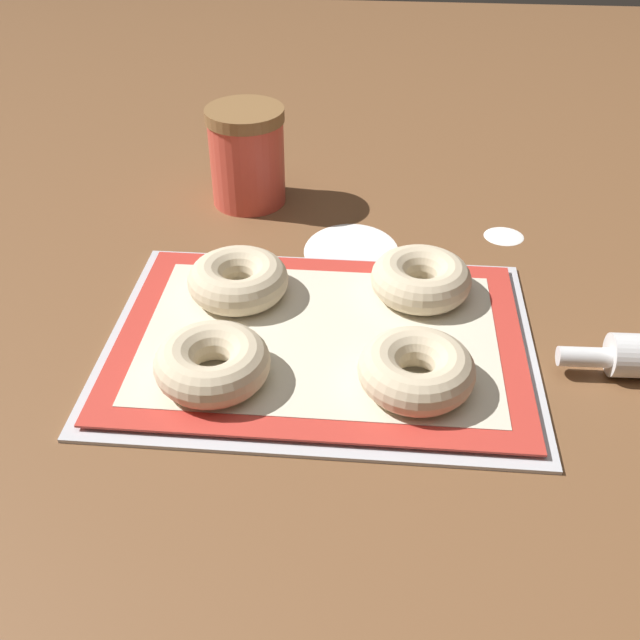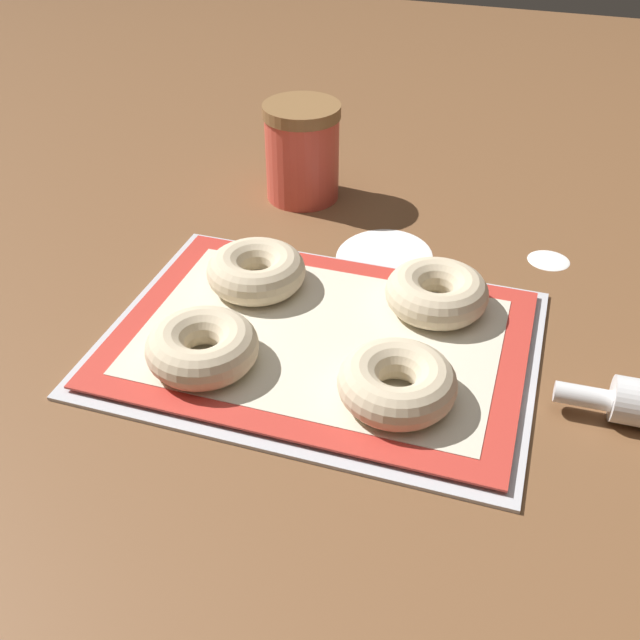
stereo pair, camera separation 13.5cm
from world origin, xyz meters
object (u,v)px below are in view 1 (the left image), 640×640
(bagel_front_right, at_px, (416,370))
(baking_tray, at_px, (320,341))
(bagel_front_left, at_px, (212,363))
(flour_canister, at_px, (247,156))
(bagel_back_left, at_px, (238,280))
(bagel_back_right, at_px, (421,279))

(bagel_front_right, bearing_deg, baking_tray, 144.10)
(bagel_front_left, distance_m, bagel_front_right, 0.19)
(bagel_front_left, relative_size, flour_canister, 0.84)
(bagel_back_left, relative_size, bagel_back_right, 1.00)
(baking_tray, bearing_deg, bagel_front_left, -141.36)
(bagel_front_left, relative_size, bagel_back_left, 1.00)
(bagel_front_left, bearing_deg, bagel_back_right, 38.90)
(bagel_back_left, height_order, flour_canister, flour_canister)
(bagel_back_left, distance_m, flour_canister, 0.24)
(baking_tray, height_order, bagel_back_right, bagel_back_right)
(bagel_front_right, relative_size, flour_canister, 0.84)
(bagel_front_right, bearing_deg, bagel_back_left, 144.83)
(bagel_back_left, xyz_separation_m, bagel_back_right, (0.20, 0.02, 0.00))
(baking_tray, distance_m, bagel_front_left, 0.12)
(bagel_back_right, xyz_separation_m, flour_canister, (-0.23, 0.22, 0.03))
(baking_tray, relative_size, bagel_back_left, 3.98)
(bagel_front_left, xyz_separation_m, flour_canister, (-0.03, 0.38, 0.03))
(bagel_front_right, distance_m, bagel_back_left, 0.23)
(bagel_front_left, relative_size, bagel_front_right, 1.00)
(bagel_front_left, distance_m, flour_canister, 0.38)
(baking_tray, xyz_separation_m, bagel_back_left, (-0.09, 0.06, 0.03))
(bagel_front_right, xyz_separation_m, bagel_back_left, (-0.19, 0.13, 0.00))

